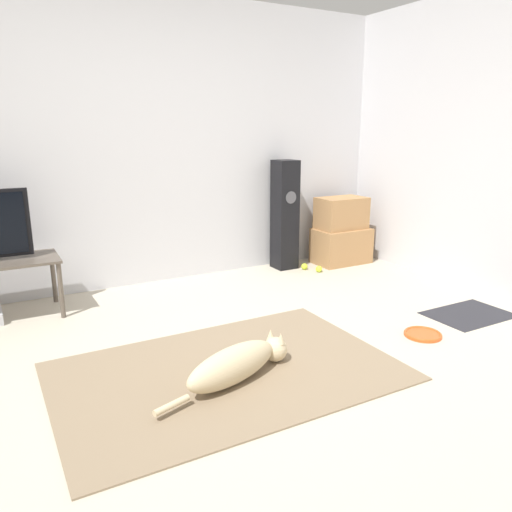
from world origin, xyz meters
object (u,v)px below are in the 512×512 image
object	(u,v)px
floor_speaker	(285,215)
tennis_ball_near_speaker	(319,269)
frisbee	(423,334)
dog	(238,363)
cardboard_box_upper	(341,213)
cardboard_box_lower	(341,246)
tennis_ball_by_boxes	(304,266)

from	to	relation	value
floor_speaker	tennis_ball_near_speaker	distance (m)	0.65
frisbee	tennis_ball_near_speaker	world-z (taller)	tennis_ball_near_speaker
dog	tennis_ball_near_speaker	xyz separation A→B (m)	(1.73, 1.59, -0.08)
cardboard_box_upper	tennis_ball_near_speaker	size ratio (longest dim) A/B	7.70
cardboard_box_upper	cardboard_box_lower	bearing A→B (deg)	-76.50
dog	tennis_ball_near_speaker	bearing A→B (deg)	42.67
tennis_ball_near_speaker	dog	bearing A→B (deg)	-137.33
cardboard_box_lower	dog	bearing A→B (deg)	-140.40
cardboard_box_lower	tennis_ball_by_boxes	bearing A→B (deg)	-175.54
dog	cardboard_box_lower	bearing A→B (deg)	39.60
tennis_ball_by_boxes	tennis_ball_near_speaker	world-z (taller)	same
dog	cardboard_box_upper	world-z (taller)	cardboard_box_upper
frisbee	tennis_ball_by_boxes	bearing A→B (deg)	82.79
cardboard_box_lower	tennis_ball_by_boxes	size ratio (longest dim) A/B	8.80
cardboard_box_upper	floor_speaker	bearing A→B (deg)	169.29
floor_speaker	tennis_ball_by_boxes	xyz separation A→B (m)	(0.14, -0.17, -0.52)
dog	frisbee	xyz separation A→B (m)	(1.43, -0.05, -0.10)
dog	frisbee	bearing A→B (deg)	-2.14
tennis_ball_by_boxes	tennis_ball_near_speaker	xyz separation A→B (m)	(0.07, -0.15, 0.00)
dog	cardboard_box_lower	size ratio (longest dim) A/B	1.62
floor_speaker	frisbee	bearing A→B (deg)	-92.61
dog	frisbee	size ratio (longest dim) A/B	3.66
floor_speaker	tennis_ball_near_speaker	bearing A→B (deg)	-56.73
cardboard_box_lower	tennis_ball_near_speaker	size ratio (longest dim) A/B	8.80
frisbee	tennis_ball_near_speaker	distance (m)	1.67
dog	floor_speaker	size ratio (longest dim) A/B	0.85
frisbee	cardboard_box_upper	xyz separation A→B (m)	(0.72, 1.85, 0.52)
dog	floor_speaker	bearing A→B (deg)	51.62
tennis_ball_by_boxes	tennis_ball_near_speaker	size ratio (longest dim) A/B	1.00
dog	cardboard_box_upper	distance (m)	2.83
cardboard_box_upper	tennis_ball_by_boxes	distance (m)	0.71
dog	floor_speaker	world-z (taller)	floor_speaker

